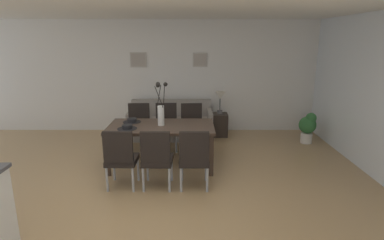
{
  "coord_description": "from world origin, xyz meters",
  "views": [
    {
      "loc": [
        0.69,
        -4.16,
        2.18
      ],
      "look_at": [
        0.69,
        0.99,
        0.83
      ],
      "focal_mm": 29.18,
      "sensor_mm": 36.0,
      "label": 1
    }
  ],
  "objects_px": {
    "sofa": "(171,124)",
    "framed_picture_left": "(138,60)",
    "dining_chair_far_left": "(157,156)",
    "dining_chair_mid_left": "(194,156)",
    "potted_plant": "(308,126)",
    "dining_table": "(161,130)",
    "dining_chair_far_right": "(167,124)",
    "side_table": "(220,125)",
    "dining_chair_near_right": "(139,124)",
    "centerpiece_vase": "(161,109)",
    "bowl_near_right": "(132,120)",
    "dining_chair_near_left": "(121,156)",
    "dining_chair_mid_right": "(192,125)",
    "bowl_near_left": "(127,126)",
    "table_lamp": "(220,98)",
    "framed_picture_center": "(200,60)"
  },
  "relations": [
    {
      "from": "sofa",
      "to": "framed_picture_left",
      "type": "bearing_deg",
      "value": 147.81
    },
    {
      "from": "dining_chair_far_left",
      "to": "dining_chair_mid_left",
      "type": "height_order",
      "value": "same"
    },
    {
      "from": "potted_plant",
      "to": "dining_table",
      "type": "bearing_deg",
      "value": -157.51
    },
    {
      "from": "dining_table",
      "to": "sofa",
      "type": "bearing_deg",
      "value": 88.37
    },
    {
      "from": "dining_chair_far_right",
      "to": "side_table",
      "type": "height_order",
      "value": "dining_chair_far_right"
    },
    {
      "from": "dining_chair_near_right",
      "to": "centerpiece_vase",
      "type": "xyz_separation_m",
      "value": [
        0.54,
        -0.88,
        0.51
      ]
    },
    {
      "from": "framed_picture_left",
      "to": "potted_plant",
      "type": "height_order",
      "value": "framed_picture_left"
    },
    {
      "from": "side_table",
      "to": "centerpiece_vase",
      "type": "bearing_deg",
      "value": -123.31
    },
    {
      "from": "dining_chair_near_right",
      "to": "bowl_near_right",
      "type": "bearing_deg",
      "value": -89.76
    },
    {
      "from": "dining_chair_near_right",
      "to": "side_table",
      "type": "height_order",
      "value": "dining_chair_near_right"
    },
    {
      "from": "centerpiece_vase",
      "to": "dining_chair_far_left",
      "type": "bearing_deg",
      "value": -89.26
    },
    {
      "from": "dining_chair_near_left",
      "to": "dining_chair_mid_right",
      "type": "height_order",
      "value": "same"
    },
    {
      "from": "dining_chair_near_left",
      "to": "bowl_near_left",
      "type": "bearing_deg",
      "value": 92.01
    },
    {
      "from": "dining_chair_mid_left",
      "to": "centerpiece_vase",
      "type": "distance_m",
      "value": 1.15
    },
    {
      "from": "table_lamp",
      "to": "centerpiece_vase",
      "type": "bearing_deg",
      "value": -123.31
    },
    {
      "from": "dining_chair_far_right",
      "to": "bowl_near_left",
      "type": "xyz_separation_m",
      "value": [
        -0.55,
        -1.11,
        0.27
      ]
    },
    {
      "from": "dining_chair_mid_right",
      "to": "framed_picture_center",
      "type": "distance_m",
      "value": 1.79
    },
    {
      "from": "dining_table",
      "to": "dining_chair_near_left",
      "type": "bearing_deg",
      "value": -121.1
    },
    {
      "from": "centerpiece_vase",
      "to": "dining_chair_far_right",
      "type": "bearing_deg",
      "value": 89.24
    },
    {
      "from": "sofa",
      "to": "potted_plant",
      "type": "height_order",
      "value": "sofa"
    },
    {
      "from": "dining_table",
      "to": "sofa",
      "type": "xyz_separation_m",
      "value": [
        0.05,
        1.72,
        -0.39
      ]
    },
    {
      "from": "table_lamp",
      "to": "framed_picture_center",
      "type": "distance_m",
      "value": 1.02
    },
    {
      "from": "dining_chair_far_right",
      "to": "framed_picture_center",
      "type": "distance_m",
      "value": 1.9
    },
    {
      "from": "side_table",
      "to": "framed_picture_center",
      "type": "xyz_separation_m",
      "value": [
        -0.44,
        0.44,
        1.44
      ]
    },
    {
      "from": "centerpiece_vase",
      "to": "bowl_near_right",
      "type": "bearing_deg",
      "value": 158.58
    },
    {
      "from": "bowl_near_right",
      "to": "framed_picture_center",
      "type": "height_order",
      "value": "framed_picture_center"
    },
    {
      "from": "table_lamp",
      "to": "framed_picture_left",
      "type": "distance_m",
      "value": 2.09
    },
    {
      "from": "bowl_near_left",
      "to": "dining_chair_far_right",
      "type": "bearing_deg",
      "value": 63.59
    },
    {
      "from": "dining_chair_near_left",
      "to": "dining_chair_far_left",
      "type": "relative_size",
      "value": 1.0
    },
    {
      "from": "framed_picture_center",
      "to": "potted_plant",
      "type": "relative_size",
      "value": 0.51
    },
    {
      "from": "side_table",
      "to": "dining_chair_far_left",
      "type": "bearing_deg",
      "value": -113.55
    },
    {
      "from": "dining_chair_mid_left",
      "to": "bowl_near_left",
      "type": "relative_size",
      "value": 5.41
    },
    {
      "from": "dining_chair_mid_right",
      "to": "bowl_near_right",
      "type": "relative_size",
      "value": 5.41
    },
    {
      "from": "dining_chair_near_right",
      "to": "framed_picture_left",
      "type": "height_order",
      "value": "framed_picture_left"
    },
    {
      "from": "dining_table",
      "to": "dining_chair_near_left",
      "type": "relative_size",
      "value": 1.96
    },
    {
      "from": "sofa",
      "to": "potted_plant",
      "type": "distance_m",
      "value": 2.98
    },
    {
      "from": "dining_chair_near_right",
      "to": "bowl_near_left",
      "type": "xyz_separation_m",
      "value": [
        0.0,
        -1.09,
        0.27
      ]
    },
    {
      "from": "framed_picture_center",
      "to": "dining_chair_mid_left",
      "type": "bearing_deg",
      "value": -92.95
    },
    {
      "from": "dining_chair_near_right",
      "to": "dining_chair_far_left",
      "type": "relative_size",
      "value": 1.0
    },
    {
      "from": "dining_chair_near_left",
      "to": "sofa",
      "type": "height_order",
      "value": "dining_chair_near_left"
    },
    {
      "from": "framed_picture_left",
      "to": "bowl_near_right",
      "type": "bearing_deg",
      "value": -84.92
    },
    {
      "from": "table_lamp",
      "to": "potted_plant",
      "type": "bearing_deg",
      "value": -15.98
    },
    {
      "from": "dining_chair_near_right",
      "to": "dining_chair_mid_left",
      "type": "bearing_deg",
      "value": -57.73
    },
    {
      "from": "dining_chair_near_right",
      "to": "dining_chair_mid_left",
      "type": "xyz_separation_m",
      "value": [
        1.1,
        -1.74,
        0.0
      ]
    },
    {
      "from": "sofa",
      "to": "bowl_near_right",
      "type": "bearing_deg",
      "value": -111.36
    },
    {
      "from": "dining_chair_near_right",
      "to": "dining_chair_far_left",
      "type": "bearing_deg",
      "value": -72.39
    },
    {
      "from": "bowl_near_right",
      "to": "table_lamp",
      "type": "height_order",
      "value": "table_lamp"
    },
    {
      "from": "dining_chair_near_left",
      "to": "table_lamp",
      "type": "xyz_separation_m",
      "value": [
        1.68,
        2.62,
        0.38
      ]
    },
    {
      "from": "bowl_near_right",
      "to": "sofa",
      "type": "xyz_separation_m",
      "value": [
        0.59,
        1.51,
        -0.5
      ]
    },
    {
      "from": "dining_chair_mid_left",
      "to": "bowl_near_left",
      "type": "xyz_separation_m",
      "value": [
        -1.1,
        0.65,
        0.27
      ]
    }
  ]
}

